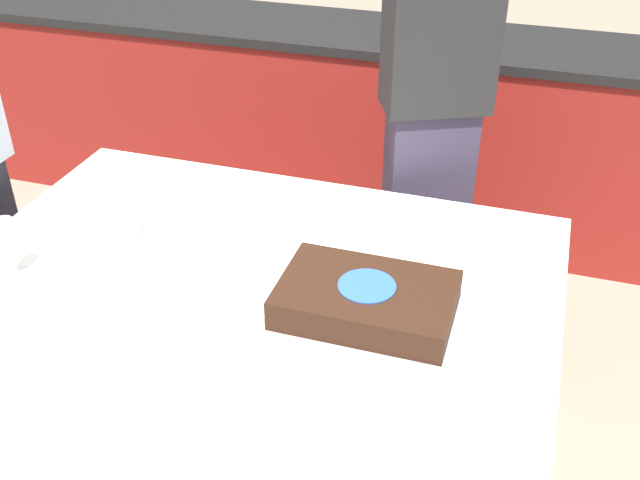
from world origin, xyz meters
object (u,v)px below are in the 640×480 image
object	(u,v)px
wine_glass	(8,239)
person_cutting_cake	(433,118)
cake	(366,300)
plate_stack	(102,232)

from	to	relation	value
wine_glass	person_cutting_cake	world-z (taller)	person_cutting_cake
cake	plate_stack	bearing A→B (deg)	172.12
cake	person_cutting_cake	distance (m)	0.88
cake	wine_glass	world-z (taller)	wine_glass
person_cutting_cake	wine_glass	bearing A→B (deg)	20.16
wine_glass	person_cutting_cake	distance (m)	1.39
cake	person_cutting_cake	world-z (taller)	person_cutting_cake
cake	plate_stack	xyz separation A→B (m)	(-0.84, 0.12, -0.03)
wine_glass	person_cutting_cake	xyz separation A→B (m)	(0.97, 0.99, 0.07)
cake	person_cutting_cake	xyz separation A→B (m)	(-0.00, 0.87, 0.14)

